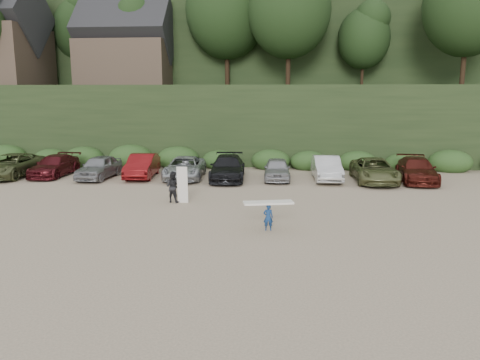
# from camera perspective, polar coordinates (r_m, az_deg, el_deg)

# --- Properties ---
(ground) EXTENTS (120.00, 120.00, 0.00)m
(ground) POSITION_cam_1_polar(r_m,az_deg,el_deg) (19.98, -1.55, -5.25)
(ground) COLOR tan
(ground) RESTS_ON ground
(hillside_backdrop) EXTENTS (90.00, 41.50, 28.00)m
(hillside_backdrop) POSITION_cam_1_polar(r_m,az_deg,el_deg) (55.36, 2.55, 16.63)
(hillside_backdrop) COLOR black
(hillside_backdrop) RESTS_ON ground
(parked_cars) EXTENTS (34.17, 5.98, 1.62)m
(parked_cars) POSITION_cam_1_polar(r_m,az_deg,el_deg) (30.37, -8.84, 1.57)
(parked_cars) COLOR #A6A6AB
(parked_cars) RESTS_ON ground
(child_surfer) EXTENTS (2.06, 0.97, 1.19)m
(child_surfer) POSITION_cam_1_polar(r_m,az_deg,el_deg) (18.74, 3.46, -3.78)
(child_surfer) COLOR navy
(child_surfer) RESTS_ON ground
(adult_surfer) EXTENTS (1.25, 0.80, 1.86)m
(adult_surfer) POSITION_cam_1_polar(r_m,az_deg,el_deg) (23.71, -8.09, -0.81)
(adult_surfer) COLOR black
(adult_surfer) RESTS_ON ground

